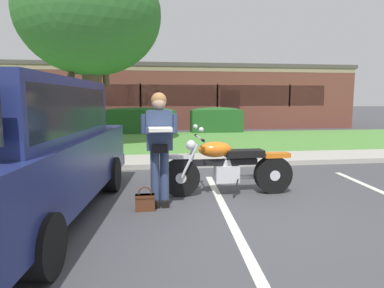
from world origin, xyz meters
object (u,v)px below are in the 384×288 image
(rider_person, at_px, (159,140))
(shade_tree, at_px, (90,15))
(handbag, at_px, (145,201))
(motorcycle, at_px, (233,166))
(brick_building, at_px, (141,97))
(hedge_left, at_px, (56,121))
(hedge_center_left, at_px, (139,120))
(hedge_center_right, at_px, (216,120))
(parked_suv_adjacent, at_px, (15,150))

(rider_person, bearing_deg, shade_tree, 105.52)
(handbag, height_order, shade_tree, shade_tree)
(motorcycle, height_order, brick_building, brick_building)
(hedge_left, bearing_deg, handbag, -70.45)
(hedge_left, height_order, hedge_center_left, same)
(hedge_center_left, xyz_separation_m, hedge_center_right, (3.66, 0.00, 0.00))
(hedge_center_right, bearing_deg, motorcycle, -100.64)
(handbag, distance_m, shade_tree, 8.52)
(parked_suv_adjacent, distance_m, hedge_center_left, 11.32)
(hedge_left, distance_m, hedge_center_right, 7.32)
(shade_tree, bearing_deg, motorcycle, -63.92)
(motorcycle, xyz_separation_m, brick_building, (-1.64, 17.11, 1.27))
(rider_person, distance_m, handbag, 0.91)
(shade_tree, xyz_separation_m, hedge_center_right, (5.14, 3.79, -3.72))
(rider_person, height_order, hedge_center_right, rider_person)
(hedge_left, bearing_deg, hedge_center_left, 0.00)
(hedge_center_left, height_order, brick_building, brick_building)
(hedge_left, xyz_separation_m, hedge_center_left, (3.66, 0.00, -0.00))
(shade_tree, distance_m, hedge_center_right, 7.39)
(rider_person, height_order, handbag, rider_person)
(parked_suv_adjacent, relative_size, shade_tree, 0.78)
(motorcycle, distance_m, hedge_center_left, 10.47)
(rider_person, height_order, hedge_center_left, rider_person)
(rider_person, relative_size, handbag, 4.74)
(hedge_center_right, distance_m, brick_building, 7.75)
(shade_tree, bearing_deg, hedge_center_right, 36.41)
(rider_person, distance_m, hedge_center_left, 10.82)
(handbag, xyz_separation_m, shade_tree, (-1.72, 7.20, 4.22))
(parked_suv_adjacent, xyz_separation_m, shade_tree, (-0.09, 7.43, 3.41))
(handbag, bearing_deg, brick_building, 90.51)
(parked_suv_adjacent, xyz_separation_m, brick_building, (1.48, 18.01, 0.79))
(hedge_center_right, bearing_deg, handbag, -107.29)
(parked_suv_adjacent, bearing_deg, handbag, 8.34)
(motorcycle, xyz_separation_m, hedge_left, (-5.38, 10.33, 0.17))
(hedge_left, bearing_deg, rider_person, -69.09)
(hedge_center_right, xyz_separation_m, brick_building, (-3.58, 6.78, 1.10))
(hedge_left, xyz_separation_m, hedge_center_right, (7.32, 0.00, 0.00))
(parked_suv_adjacent, xyz_separation_m, hedge_center_right, (5.05, 11.23, -0.30))
(hedge_left, relative_size, hedge_center_right, 1.34)
(shade_tree, bearing_deg, brick_building, 81.59)
(handbag, height_order, hedge_center_right, hedge_center_right)
(handbag, height_order, hedge_center_left, hedge_center_left)
(shade_tree, height_order, hedge_center_right, shade_tree)
(hedge_center_left, distance_m, hedge_center_right, 3.66)
(hedge_center_left, bearing_deg, hedge_left, 180.00)
(handbag, height_order, brick_building, brick_building)
(motorcycle, xyz_separation_m, handbag, (-1.48, -0.66, -0.34))
(rider_person, bearing_deg, handbag, -141.19)
(parked_suv_adjacent, xyz_separation_m, hedge_center_left, (1.39, 11.23, -0.30))
(hedge_center_left, bearing_deg, rider_person, -87.52)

